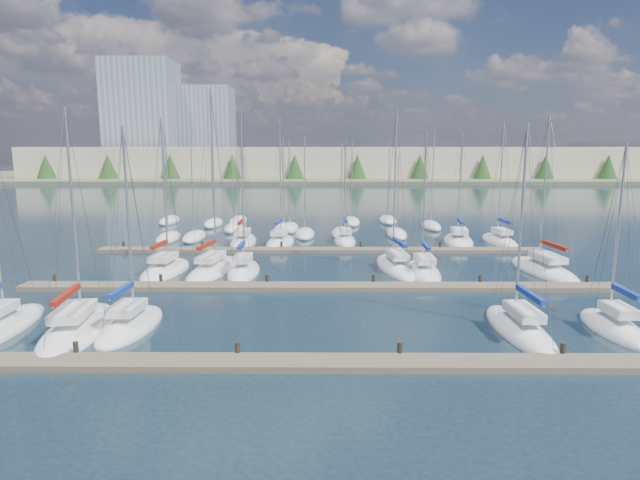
{
  "coord_description": "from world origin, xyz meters",
  "views": [
    {
      "loc": [
        0.23,
        -22.06,
        10.37
      ],
      "look_at": [
        0.0,
        14.0,
        4.0
      ],
      "focal_mm": 30.0,
      "sensor_mm": 36.0,
      "label": 1
    }
  ],
  "objects_px": {
    "sailboat_j": "(244,271)",
    "sailboat_q": "(458,241)",
    "sailboat_i": "(213,269)",
    "sailboat_h": "(165,270)",
    "sailboat_r": "(500,241)",
    "sailboat_l": "(423,272)",
    "sailboat_f": "(519,329)",
    "sailboat_c": "(131,326)",
    "sailboat_p": "(345,240)",
    "sailboat_k": "(395,267)",
    "sailboat_g": "(614,328)",
    "sailboat_o": "(280,242)",
    "sailboat_n": "(243,242)",
    "sailboat_m": "(544,270)",
    "sailboat_b": "(77,329)"
  },
  "relations": [
    {
      "from": "sailboat_i",
      "to": "sailboat_c",
      "type": "bearing_deg",
      "value": -88.84
    },
    {
      "from": "sailboat_j",
      "to": "sailboat_r",
      "type": "bearing_deg",
      "value": 28.8
    },
    {
      "from": "sailboat_q",
      "to": "sailboat_l",
      "type": "height_order",
      "value": "sailboat_q"
    },
    {
      "from": "sailboat_n",
      "to": "sailboat_m",
      "type": "bearing_deg",
      "value": -25.73
    },
    {
      "from": "sailboat_o",
      "to": "sailboat_q",
      "type": "height_order",
      "value": "sailboat_o"
    },
    {
      "from": "sailboat_q",
      "to": "sailboat_f",
      "type": "distance_m",
      "value": 28.7
    },
    {
      "from": "sailboat_o",
      "to": "sailboat_i",
      "type": "xyz_separation_m",
      "value": [
        -4.59,
        -12.77,
        -0.0
      ]
    },
    {
      "from": "sailboat_n",
      "to": "sailboat_b",
      "type": "distance_m",
      "value": 28.34
    },
    {
      "from": "sailboat_h",
      "to": "sailboat_g",
      "type": "distance_m",
      "value": 32.84
    },
    {
      "from": "sailboat_o",
      "to": "sailboat_c",
      "type": "bearing_deg",
      "value": -97.87
    },
    {
      "from": "sailboat_n",
      "to": "sailboat_j",
      "type": "bearing_deg",
      "value": -81.25
    },
    {
      "from": "sailboat_o",
      "to": "sailboat_j",
      "type": "xyz_separation_m",
      "value": [
        -1.95,
        -13.33,
        -0.01
      ]
    },
    {
      "from": "sailboat_p",
      "to": "sailboat_l",
      "type": "xyz_separation_m",
      "value": [
        5.85,
        -14.63,
        -0.01
      ]
    },
    {
      "from": "sailboat_m",
      "to": "sailboat_g",
      "type": "distance_m",
      "value": 14.46
    },
    {
      "from": "sailboat_q",
      "to": "sailboat_m",
      "type": "bearing_deg",
      "value": -66.45
    },
    {
      "from": "sailboat_i",
      "to": "sailboat_h",
      "type": "bearing_deg",
      "value": -168.02
    },
    {
      "from": "sailboat_k",
      "to": "sailboat_g",
      "type": "relative_size",
      "value": 1.25
    },
    {
      "from": "sailboat_k",
      "to": "sailboat_i",
      "type": "relative_size",
      "value": 0.9
    },
    {
      "from": "sailboat_b",
      "to": "sailboat_r",
      "type": "xyz_separation_m",
      "value": [
        33.02,
        28.41,
        0.02
      ]
    },
    {
      "from": "sailboat_l",
      "to": "sailboat_b",
      "type": "bearing_deg",
      "value": -145.87
    },
    {
      "from": "sailboat_c",
      "to": "sailboat_o",
      "type": "bearing_deg",
      "value": 79.63
    },
    {
      "from": "sailboat_p",
      "to": "sailboat_o",
      "type": "bearing_deg",
      "value": -172.22
    },
    {
      "from": "sailboat_i",
      "to": "sailboat_m",
      "type": "distance_m",
      "value": 27.56
    },
    {
      "from": "sailboat_k",
      "to": "sailboat_g",
      "type": "height_order",
      "value": "sailboat_k"
    },
    {
      "from": "sailboat_j",
      "to": "sailboat_q",
      "type": "distance_m",
      "value": 25.67
    },
    {
      "from": "sailboat_m",
      "to": "sailboat_f",
      "type": "bearing_deg",
      "value": -122.5
    },
    {
      "from": "sailboat_o",
      "to": "sailboat_r",
      "type": "relative_size",
      "value": 1.04
    },
    {
      "from": "sailboat_f",
      "to": "sailboat_l",
      "type": "bearing_deg",
      "value": 99.85
    },
    {
      "from": "sailboat_k",
      "to": "sailboat_o",
      "type": "relative_size",
      "value": 1.0
    },
    {
      "from": "sailboat_o",
      "to": "sailboat_c",
      "type": "distance_m",
      "value": 27.67
    },
    {
      "from": "sailboat_b",
      "to": "sailboat_m",
      "type": "bearing_deg",
      "value": 17.95
    },
    {
      "from": "sailboat_h",
      "to": "sailboat_n",
      "type": "bearing_deg",
      "value": 76.1
    },
    {
      "from": "sailboat_k",
      "to": "sailboat_p",
      "type": "xyz_separation_m",
      "value": [
        -3.78,
        12.86,
        0.0
      ]
    },
    {
      "from": "sailboat_i",
      "to": "sailboat_c",
      "type": "relative_size",
      "value": 1.29
    },
    {
      "from": "sailboat_g",
      "to": "sailboat_m",
      "type": "bearing_deg",
      "value": 82.93
    },
    {
      "from": "sailboat_r",
      "to": "sailboat_p",
      "type": "bearing_deg",
      "value": 175.15
    },
    {
      "from": "sailboat_b",
      "to": "sailboat_g",
      "type": "xyz_separation_m",
      "value": [
        30.39,
        0.38,
        0.02
      ]
    },
    {
      "from": "sailboat_o",
      "to": "sailboat_c",
      "type": "relative_size",
      "value": 1.15
    },
    {
      "from": "sailboat_k",
      "to": "sailboat_r",
      "type": "height_order",
      "value": "sailboat_k"
    },
    {
      "from": "sailboat_b",
      "to": "sailboat_g",
      "type": "relative_size",
      "value": 1.17
    },
    {
      "from": "sailboat_r",
      "to": "sailboat_l",
      "type": "distance_m",
      "value": 18.07
    },
    {
      "from": "sailboat_n",
      "to": "sailboat_q",
      "type": "height_order",
      "value": "sailboat_n"
    },
    {
      "from": "sailboat_j",
      "to": "sailboat_m",
      "type": "relative_size",
      "value": 0.9
    },
    {
      "from": "sailboat_o",
      "to": "sailboat_c",
      "type": "xyz_separation_m",
      "value": [
        -6.46,
        -26.91,
        -0.01
      ]
    },
    {
      "from": "sailboat_o",
      "to": "sailboat_g",
      "type": "distance_m",
      "value": 34.38
    },
    {
      "from": "sailboat_b",
      "to": "sailboat_p",
      "type": "height_order",
      "value": "sailboat_b"
    },
    {
      "from": "sailboat_m",
      "to": "sailboat_k",
      "type": "bearing_deg",
      "value": 168.96
    },
    {
      "from": "sailboat_i",
      "to": "sailboat_q",
      "type": "bearing_deg",
      "value": 38.75
    },
    {
      "from": "sailboat_n",
      "to": "sailboat_c",
      "type": "relative_size",
      "value": 1.26
    },
    {
      "from": "sailboat_r",
      "to": "sailboat_g",
      "type": "height_order",
      "value": "sailboat_r"
    }
  ]
}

